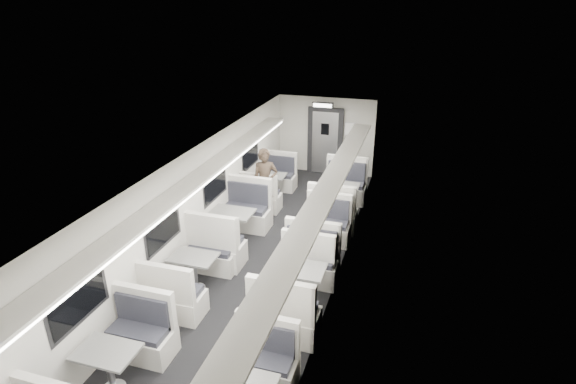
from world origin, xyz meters
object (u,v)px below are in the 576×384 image
Objects in this scene: booth_right_a at (339,199)px; exit_sign at (323,105)px; booth_right_b at (319,243)px; passenger at (265,183)px; booth_right_c at (298,286)px; booth_left_d at (110,370)px; booth_left_a at (270,186)px; booth_left_b at (232,228)px; booth_left_c at (195,272)px; vestibule_door at (325,142)px.

exit_sign is at bearing 113.49° from booth_right_a.
booth_right_b is 3.40× the size of exit_sign.
booth_right_c is at bearing -80.56° from passenger.
booth_right_a is 1.31× the size of passenger.
booth_right_a is at bearing 90.00° from booth_right_b.
booth_right_a is 1.09× the size of booth_right_b.
booth_left_d is at bearing -115.01° from booth_right_b.
booth_right_b is at bearing -90.00° from booth_right_a.
booth_right_b reaches higher than booth_left_a.
booth_right_c reaches higher than booth_left_d.
booth_left_b is at bearing -132.01° from booth_right_a.
passenger is at bearing -105.69° from exit_sign.
vestibule_door is at bearing 81.65° from booth_left_c.
booth_left_c is at bearing -98.99° from exit_sign.
vestibule_door reaches higher than booth_left_c.
booth_left_b reaches higher than booth_left_a.
passenger reaches higher than booth_right_b.
booth_right_c is at bearing -90.00° from booth_right_b.
exit_sign reaches higher than booth_right_c.
booth_left_c is 1.02× the size of booth_left_d.
booth_right_a is (2.00, -0.42, 0.05)m from booth_left_a.
booth_right_a is at bearing -11.88° from booth_left_a.
booth_right_b is at bearing 64.99° from booth_left_d.
booth_left_b is at bearing -90.00° from booth_left_a.
booth_left_a is 2.04m from booth_right_a.
booth_right_a is 3.69× the size of exit_sign.
booth_right_a is at bearing -70.28° from vestibule_door.
booth_left_c is 2.67m from booth_right_b.
booth_left_a is 2.66m from vestibule_door.
vestibule_door reaches higher than booth_right_a.
booth_right_b is at bearing -53.19° from booth_left_a.
exit_sign is at bearing 102.39° from booth_right_b.
booth_left_d is at bearing -110.55° from passenger.
booth_right_c is 1.07× the size of vestibule_door.
booth_right_a is (2.00, 6.54, 0.04)m from booth_left_d.
booth_left_d is at bearing -90.00° from booth_left_c.
booth_left_b is at bearing -102.47° from exit_sign.
booth_left_d is at bearing -127.39° from booth_right_c.
booth_left_a is at bearing 114.73° from booth_right_c.
booth_right_b is 5.18m from vestibule_door.
booth_left_a is 0.96× the size of booth_right_b.
exit_sign is (1.00, 6.32, 1.91)m from booth_left_c.
booth_left_b is (0.00, -2.64, 0.05)m from booth_left_a.
booth_left_a is 0.97× the size of booth_left_c.
passenger is (-1.80, 1.70, 0.50)m from booth_right_b.
booth_left_c is 1.19× the size of passenger.
exit_sign is (-1.00, 2.30, 1.87)m from booth_right_a.
booth_right_b is at bearing -0.89° from booth_left_b.
booth_left_d is 6.84m from booth_right_a.
booth_right_a reaches higher than booth_right_c.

